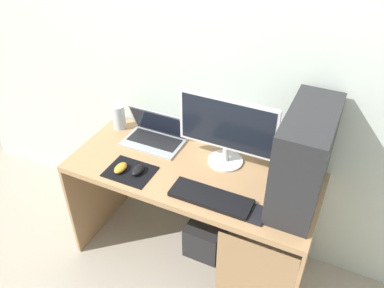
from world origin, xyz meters
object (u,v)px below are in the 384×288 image
object	(u,v)px
pc_tower	(304,159)
subwoofer	(206,237)
speaker	(119,117)
mouse_right	(121,168)
mouse_left	(138,170)
cell_phone	(258,215)
monitor	(227,130)
keyboard	(211,198)
laptop	(155,135)

from	to	relation	value
pc_tower	subwoofer	distance (m)	1.00
pc_tower	subwoofer	size ratio (longest dim) A/B	2.17
speaker	mouse_right	world-z (taller)	speaker
mouse_left	cell_phone	distance (m)	0.69
pc_tower	speaker	distance (m)	1.19
pc_tower	cell_phone	world-z (taller)	pc_tower
cell_phone	monitor	bearing A→B (deg)	133.24
monitor	mouse_left	size ratio (longest dim) A/B	5.69
pc_tower	subwoofer	xyz separation A→B (m)	(-0.51, 0.05, -0.86)
speaker	cell_phone	xyz separation A→B (m)	(1.03, -0.36, -0.07)
pc_tower	speaker	world-z (taller)	pc_tower
monitor	keyboard	xyz separation A→B (m)	(0.05, -0.31, -0.21)
laptop	cell_phone	xyz separation A→B (m)	(0.75, -0.33, -0.04)
laptop	speaker	world-z (taller)	laptop
monitor	speaker	size ratio (longest dim) A/B	3.45
speaker	mouse_left	distance (m)	0.48
pc_tower	subwoofer	world-z (taller)	pc_tower
cell_phone	subwoofer	xyz separation A→B (m)	(-0.37, 0.26, -0.62)
mouse_right	subwoofer	distance (m)	0.80
monitor	speaker	xyz separation A→B (m)	(-0.73, 0.05, -0.14)
pc_tower	keyboard	bearing A→B (deg)	-152.70
speaker	keyboard	distance (m)	0.86
keyboard	subwoofer	bearing A→B (deg)	116.39
mouse_right	cell_phone	distance (m)	0.78
monitor	keyboard	distance (m)	0.37
monitor	mouse_left	xyz separation A→B (m)	(-0.39, -0.29, -0.20)
pc_tower	monitor	bearing A→B (deg)	165.54
laptop	mouse_left	bearing A→B (deg)	-77.98
mouse_left	subwoofer	size ratio (longest dim) A/B	0.42
cell_phone	speaker	bearing A→B (deg)	160.63
keyboard	pc_tower	bearing A→B (deg)	27.30
mouse_left	keyboard	bearing A→B (deg)	-2.61
monitor	laptop	world-z (taller)	monitor
cell_phone	subwoofer	size ratio (longest dim) A/B	0.57
mouse_left	monitor	bearing A→B (deg)	36.25
mouse_left	cell_phone	xyz separation A→B (m)	(0.69, -0.02, -0.02)
monitor	subwoofer	distance (m)	0.84
pc_tower	mouse_right	bearing A→B (deg)	-167.53
cell_phone	pc_tower	bearing A→B (deg)	56.42
mouse_right	laptop	bearing A→B (deg)	84.65
keyboard	cell_phone	bearing A→B (deg)	-1.04
monitor	pc_tower	bearing A→B (deg)	-14.46
pc_tower	monitor	distance (m)	0.44
monitor	laptop	bearing A→B (deg)	178.29
mouse_right	speaker	bearing A→B (deg)	124.12
keyboard	cell_phone	xyz separation A→B (m)	(0.25, -0.00, -0.01)
laptop	keyboard	bearing A→B (deg)	-32.63
mouse_left	cell_phone	size ratio (longest dim) A/B	0.74
speaker	mouse_left	bearing A→B (deg)	-44.72
mouse_right	cell_phone	size ratio (longest dim) A/B	0.74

